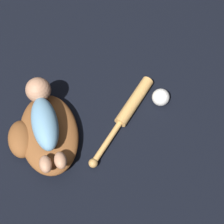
% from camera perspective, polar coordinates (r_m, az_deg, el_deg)
% --- Properties ---
extents(ground_plane, '(6.00, 6.00, 0.00)m').
position_cam_1_polar(ground_plane, '(1.24, -13.24, -5.91)').
color(ground_plane, black).
extents(baseball_glove, '(0.37, 0.30, 0.08)m').
position_cam_1_polar(baseball_glove, '(1.21, -12.25, -3.96)').
color(baseball_glove, brown).
rests_on(baseball_glove, ground).
extents(baby_figure, '(0.37, 0.16, 0.10)m').
position_cam_1_polar(baby_figure, '(1.15, -12.43, -0.66)').
color(baby_figure, '#6693B2').
rests_on(baby_figure, baseball_glove).
extents(baseball_bat, '(0.38, 0.28, 0.05)m').
position_cam_1_polar(baseball_bat, '(1.25, 3.06, 0.40)').
color(baseball_bat, tan).
rests_on(baseball_bat, ground).
extents(baseball, '(0.07, 0.07, 0.07)m').
position_cam_1_polar(baseball, '(1.28, 8.90, 2.68)').
color(baseball, white).
rests_on(baseball, ground).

